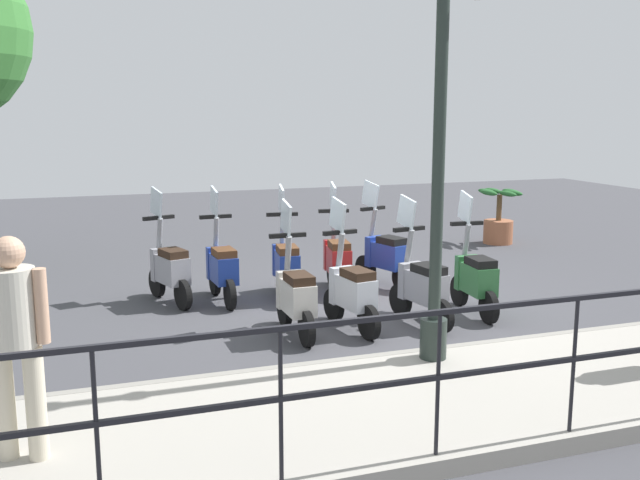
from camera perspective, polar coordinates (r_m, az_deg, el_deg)
name	(u,v)px	position (r m, az deg, el deg)	size (l,w,h in m)	color
ground_plane	(361,307)	(9.43, 3.28, -5.41)	(28.00, 28.00, 0.00)	#424247
promenade_walkway	(493,390)	(6.76, 13.68, -11.57)	(2.20, 20.00, 0.15)	#A39E93
fence_railing	(575,338)	(5.69, 19.75, -7.40)	(0.04, 16.03, 1.07)	black
lamp_post_near	(438,179)	(6.84, 9.42, 4.81)	(0.26, 0.90, 4.02)	#232D28
pedestrian_distant	(14,331)	(5.32, -23.25, -6.73)	(0.41, 0.46, 1.59)	beige
potted_palm	(499,221)	(14.23, 14.09, 1.51)	(1.06, 0.66, 1.05)	#9E5B3D
scooter_near_0	(475,277)	(9.21, 12.27, -2.93)	(1.23, 0.44, 1.54)	black
scooter_near_1	(421,285)	(8.68, 8.09, -3.60)	(1.23, 0.46, 1.54)	black
scooter_near_2	(351,290)	(8.37, 2.51, -4.04)	(1.23, 0.46, 1.54)	black
scooter_near_3	(295,295)	(8.15, -1.99, -4.43)	(1.23, 0.44, 1.54)	black
scooter_far_0	(385,254)	(10.45, 5.20, -1.15)	(1.20, 0.55, 1.54)	black
scooter_far_1	(337,259)	(10.10, 1.38, -1.51)	(1.23, 0.47, 1.54)	black
scooter_far_2	(286,264)	(9.78, -2.76, -1.92)	(1.23, 0.44, 1.54)	black
scooter_far_3	(222,267)	(9.67, -7.87, -2.16)	(1.23, 0.44, 1.54)	black
scooter_far_4	(169,268)	(9.72, -11.98, -2.21)	(1.20, 0.54, 1.54)	black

